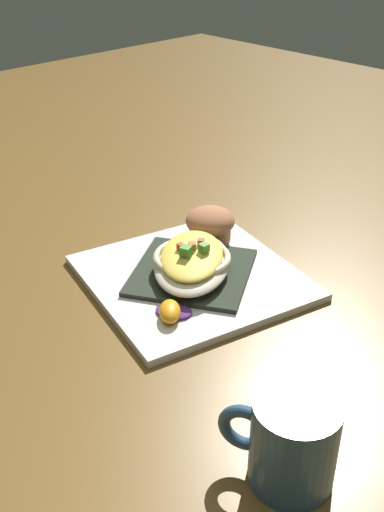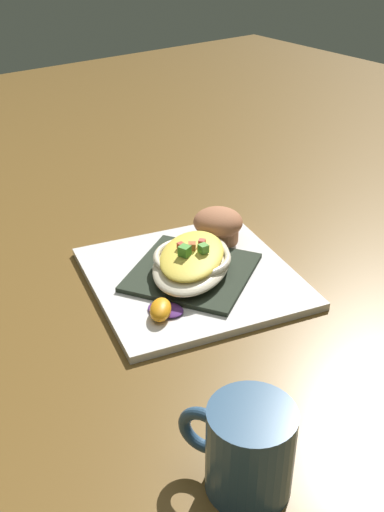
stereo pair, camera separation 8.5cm
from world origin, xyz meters
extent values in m
plane|color=brown|center=(0.00, 0.00, 0.00)|extent=(2.60, 2.60, 0.00)
cube|color=white|center=(0.00, 0.00, 0.01)|extent=(0.34, 0.34, 0.01)
cube|color=#293125|center=(0.00, 0.00, 0.01)|extent=(0.22, 0.22, 0.01)
ellipsoid|color=beige|center=(0.00, 0.00, 0.03)|extent=(0.20, 0.19, 0.03)
torus|color=beige|center=(0.00, 0.00, 0.04)|extent=(0.15, 0.15, 0.01)
ellipsoid|color=#E5C646|center=(0.00, 0.00, 0.04)|extent=(0.16, 0.16, 0.02)
cube|color=#CF4839|center=(0.02, 0.00, 0.06)|extent=(0.01, 0.01, 0.01)
cube|color=#C73F2C|center=(-0.01, 0.01, 0.06)|extent=(0.01, 0.01, 0.01)
cube|color=#BA5B2D|center=(0.00, 0.00, 0.06)|extent=(0.01, 0.01, 0.01)
cube|color=#499634|center=(-0.02, -0.01, 0.06)|extent=(0.02, 0.02, 0.01)
cube|color=#569A3D|center=(0.01, -0.02, 0.06)|extent=(0.01, 0.01, 0.01)
cylinder|color=#A26541|center=(0.09, 0.06, 0.02)|extent=(0.06, 0.06, 0.02)
ellipsoid|color=#A76644|center=(0.09, 0.06, 0.04)|extent=(0.08, 0.08, 0.04)
ellipsoid|color=#4C0F23|center=(0.09, 0.06, 0.05)|extent=(0.03, 0.03, 0.01)
ellipsoid|color=#4F276C|center=(-0.08, -0.05, 0.01)|extent=(0.06, 0.06, 0.01)
ellipsoid|color=orange|center=(-0.09, -0.06, 0.02)|extent=(0.05, 0.05, 0.02)
cylinder|color=#30506F|center=(-0.17, -0.31, 0.05)|extent=(0.08, 0.08, 0.09)
torus|color=#30506F|center=(-0.19, -0.27, 0.05)|extent=(0.03, 0.05, 0.05)
cylinder|color=#4C2D14|center=(-0.17, -0.31, 0.03)|extent=(0.07, 0.07, 0.06)
camera|label=1|loc=(-0.51, -0.53, 0.47)|focal=42.89mm
camera|label=2|loc=(-0.45, -0.59, 0.47)|focal=42.89mm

